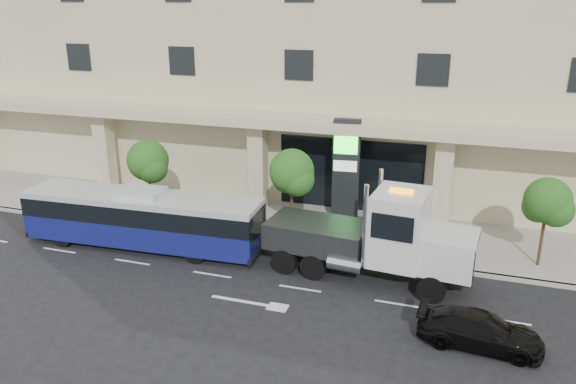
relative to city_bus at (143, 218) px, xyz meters
name	(u,v)px	position (x,y,z in m)	size (l,w,h in m)	color
ground	(310,273)	(8.35, -0.18, -1.49)	(120.00, 120.00, 0.00)	black
sidewalk	(337,229)	(8.35, 4.82, -1.42)	(120.00, 6.00, 0.15)	gray
curb	(322,253)	(8.35, 1.82, -1.42)	(120.00, 0.30, 0.15)	gray
convention_center	(380,22)	(8.35, 15.25, 8.48)	(60.00, 17.60, 20.00)	#B8AC8A
tree_left	(148,163)	(-1.62, 3.42, 1.62)	(2.27, 2.20, 4.22)	#422B19
tree_mid	(292,174)	(6.38, 3.42, 1.77)	(2.28, 2.20, 4.38)	#422B19
tree_right	(548,204)	(17.88, 3.42, 1.54)	(2.10, 2.00, 4.04)	#422B19
city_bus	(143,218)	(0.00, 0.00, 0.00)	(11.68, 3.00, 2.93)	black
tow_truck	(377,238)	(11.14, 0.19, 0.38)	(10.03, 3.23, 4.55)	#2D3033
black_sedan	(480,330)	(15.38, -3.61, -0.88)	(1.71, 4.20, 1.22)	black
signage_pylon	(346,171)	(8.52, 5.82, 1.46)	(1.42, 0.66, 5.51)	black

